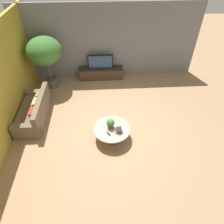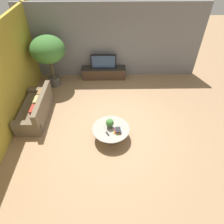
{
  "view_description": "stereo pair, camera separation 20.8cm",
  "coord_description": "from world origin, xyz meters",
  "views": [
    {
      "loc": [
        -0.34,
        -4.74,
        4.8
      ],
      "look_at": [
        -0.05,
        0.0,
        0.55
      ],
      "focal_mm": 32.0,
      "sensor_mm": 36.0,
      "label": 1
    },
    {
      "loc": [
        -0.13,
        -4.75,
        4.8
      ],
      "look_at": [
        -0.05,
        0.0,
        0.55
      ],
      "focal_mm": 32.0,
      "sensor_mm": 36.0,
      "label": 2
    }
  ],
  "objects": [
    {
      "name": "television",
      "position": [
        -0.35,
        2.94,
        0.78
      ],
      "size": [
        1.07,
        0.13,
        0.6
      ],
      "color": "black",
      "rests_on": "media_console"
    },
    {
      "name": "potted_palm_tall",
      "position": [
        -2.42,
        2.43,
        1.5
      ],
      "size": [
        1.3,
        1.3,
        2.07
      ],
      "color": "#514C47",
      "rests_on": "ground"
    },
    {
      "name": "side_wall_left",
      "position": [
        -3.26,
        0.2,
        1.5
      ],
      "size": [
        0.12,
        7.4,
        3.0
      ],
      "primitive_type": "cube",
      "color": "gold",
      "rests_on": "ground"
    },
    {
      "name": "book_stack",
      "position": [
        0.11,
        -0.72,
        0.46
      ],
      "size": [
        0.24,
        0.24,
        0.1
      ],
      "color": "gold",
      "rests_on": "coffee_table"
    },
    {
      "name": "remote_black",
      "position": [
        -0.2,
        -0.82,
        0.43
      ],
      "size": [
        0.11,
        0.16,
        0.02
      ],
      "primitive_type": "cube",
      "rotation": [
        0.0,
        0.0,
        0.48
      ],
      "color": "black",
      "rests_on": "coffee_table"
    },
    {
      "name": "back_wall_stone",
      "position": [
        0.0,
        3.26,
        1.5
      ],
      "size": [
        7.4,
        0.12,
        3.0
      ],
      "primitive_type": "cube",
      "color": "slate",
      "rests_on": "ground"
    },
    {
      "name": "potted_plant_tabletop",
      "position": [
        -0.12,
        -0.54,
        0.59
      ],
      "size": [
        0.24,
        0.24,
        0.31
      ],
      "color": "#514C47",
      "rests_on": "coffee_table"
    },
    {
      "name": "couch_by_wall",
      "position": [
        -2.66,
        0.47,
        0.29
      ],
      "size": [
        0.84,
        1.98,
        0.84
      ],
      "rotation": [
        0.0,
        0.0,
        -1.57
      ],
      "color": "brown",
      "rests_on": "ground"
    },
    {
      "name": "ground_plane",
      "position": [
        0.0,
        0.0,
        0.0
      ],
      "size": [
        24.0,
        24.0,
        0.0
      ],
      "primitive_type": "plane",
      "color": "#9E7A56"
    },
    {
      "name": "coffee_table",
      "position": [
        -0.09,
        -0.59,
        0.3
      ],
      "size": [
        1.13,
        1.13,
        0.42
      ],
      "color": "#756656",
      "rests_on": "ground"
    },
    {
      "name": "media_console",
      "position": [
        -0.35,
        2.94,
        0.25
      ],
      "size": [
        1.88,
        0.5,
        0.49
      ],
      "color": "#473323",
      "rests_on": "ground"
    }
  ]
}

